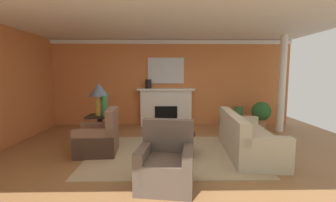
{
  "coord_description": "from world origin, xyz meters",
  "views": [
    {
      "loc": [
        -0.12,
        -4.74,
        1.67
      ],
      "look_at": [
        -0.01,
        1.01,
        1.0
      ],
      "focal_mm": 25.39,
      "sensor_mm": 36.0,
      "label": 1
    }
  ],
  "objects_px": {
    "side_table": "(100,128)",
    "vase_tall_corner": "(238,117)",
    "sofa": "(247,140)",
    "vase_mantel_left": "(148,84)",
    "potted_plant": "(261,113)",
    "mantel_mirror": "(166,71)",
    "armchair_near_window": "(99,139)",
    "coffee_table": "(171,138)",
    "vase_on_side_table": "(105,106)",
    "table_lamp": "(99,93)",
    "armchair_facing_fireplace": "(166,165)",
    "fireplace": "(166,108)"
  },
  "relations": [
    {
      "from": "fireplace",
      "to": "mantel_mirror",
      "type": "distance_m",
      "value": 1.2
    },
    {
      "from": "armchair_near_window",
      "to": "side_table",
      "type": "xyz_separation_m",
      "value": [
        -0.15,
        0.65,
        0.09
      ]
    },
    {
      "from": "vase_on_side_table",
      "to": "potted_plant",
      "type": "distance_m",
      "value": 4.54
    },
    {
      "from": "sofa",
      "to": "coffee_table",
      "type": "height_order",
      "value": "sofa"
    },
    {
      "from": "table_lamp",
      "to": "vase_mantel_left",
      "type": "relative_size",
      "value": 2.67
    },
    {
      "from": "vase_mantel_left",
      "to": "potted_plant",
      "type": "xyz_separation_m",
      "value": [
        3.38,
        -0.5,
        -0.85
      ]
    },
    {
      "from": "sofa",
      "to": "vase_on_side_table",
      "type": "bearing_deg",
      "value": 169.06
    },
    {
      "from": "sofa",
      "to": "vase_mantel_left",
      "type": "distance_m",
      "value": 3.59
    },
    {
      "from": "table_lamp",
      "to": "potted_plant",
      "type": "xyz_separation_m",
      "value": [
        4.4,
        1.43,
        -0.73
      ]
    },
    {
      "from": "side_table",
      "to": "coffee_table",
      "type": "bearing_deg",
      "value": -22.69
    },
    {
      "from": "potted_plant",
      "to": "side_table",
      "type": "bearing_deg",
      "value": -162.0
    },
    {
      "from": "armchair_facing_fireplace",
      "to": "table_lamp",
      "type": "distance_m",
      "value": 2.73
    },
    {
      "from": "mantel_mirror",
      "to": "table_lamp",
      "type": "relative_size",
      "value": 1.52
    },
    {
      "from": "mantel_mirror",
      "to": "side_table",
      "type": "bearing_deg",
      "value": -126.72
    },
    {
      "from": "mantel_mirror",
      "to": "armchair_near_window",
      "type": "height_order",
      "value": "mantel_mirror"
    },
    {
      "from": "side_table",
      "to": "vase_mantel_left",
      "type": "relative_size",
      "value": 2.49
    },
    {
      "from": "vase_mantel_left",
      "to": "potted_plant",
      "type": "relative_size",
      "value": 0.34
    },
    {
      "from": "sofa",
      "to": "table_lamp",
      "type": "bearing_deg",
      "value": 167.5
    },
    {
      "from": "armchair_near_window",
      "to": "side_table",
      "type": "distance_m",
      "value": 0.67
    },
    {
      "from": "vase_on_side_table",
      "to": "potted_plant",
      "type": "bearing_deg",
      "value": 20.04
    },
    {
      "from": "potted_plant",
      "to": "table_lamp",
      "type": "bearing_deg",
      "value": -162.0
    },
    {
      "from": "side_table",
      "to": "table_lamp",
      "type": "distance_m",
      "value": 0.82
    },
    {
      "from": "mantel_mirror",
      "to": "vase_tall_corner",
      "type": "height_order",
      "value": "mantel_mirror"
    },
    {
      "from": "coffee_table",
      "to": "vase_on_side_table",
      "type": "height_order",
      "value": "vase_on_side_table"
    },
    {
      "from": "potted_plant",
      "to": "armchair_facing_fireplace",
      "type": "bearing_deg",
      "value": -129.35
    },
    {
      "from": "mantel_mirror",
      "to": "coffee_table",
      "type": "xyz_separation_m",
      "value": [
        0.08,
        -2.79,
        -1.42
      ]
    },
    {
      "from": "armchair_facing_fireplace",
      "to": "vase_tall_corner",
      "type": "bearing_deg",
      "value": 58.82
    },
    {
      "from": "vase_mantel_left",
      "to": "potted_plant",
      "type": "bearing_deg",
      "value": -8.45
    },
    {
      "from": "armchair_facing_fireplace",
      "to": "vase_mantel_left",
      "type": "xyz_separation_m",
      "value": [
        -0.51,
        4.0,
        1.04
      ]
    },
    {
      "from": "coffee_table",
      "to": "vase_on_side_table",
      "type": "bearing_deg",
      "value": 159.21
    },
    {
      "from": "fireplace",
      "to": "potted_plant",
      "type": "distance_m",
      "value": 2.88
    },
    {
      "from": "potted_plant",
      "to": "armchair_near_window",
      "type": "bearing_deg",
      "value": -154.0
    },
    {
      "from": "mantel_mirror",
      "to": "vase_tall_corner",
      "type": "distance_m",
      "value": 2.68
    },
    {
      "from": "armchair_facing_fireplace",
      "to": "vase_tall_corner",
      "type": "xyz_separation_m",
      "value": [
        2.27,
        3.75,
        0.02
      ]
    },
    {
      "from": "fireplace",
      "to": "armchair_near_window",
      "type": "bearing_deg",
      "value": -118.43
    },
    {
      "from": "armchair_facing_fireplace",
      "to": "vase_mantel_left",
      "type": "bearing_deg",
      "value": 97.22
    },
    {
      "from": "mantel_mirror",
      "to": "table_lamp",
      "type": "distance_m",
      "value": 2.67
    },
    {
      "from": "mantel_mirror",
      "to": "vase_mantel_left",
      "type": "height_order",
      "value": "mantel_mirror"
    },
    {
      "from": "sofa",
      "to": "coffee_table",
      "type": "relative_size",
      "value": 2.16
    },
    {
      "from": "coffee_table",
      "to": "potted_plant",
      "type": "distance_m",
      "value": 3.47
    },
    {
      "from": "sofa",
      "to": "table_lamp",
      "type": "height_order",
      "value": "table_lamp"
    },
    {
      "from": "vase_mantel_left",
      "to": "mantel_mirror",
      "type": "bearing_deg",
      "value": 17.18
    },
    {
      "from": "mantel_mirror",
      "to": "armchair_near_window",
      "type": "distance_m",
      "value": 3.41
    },
    {
      "from": "armchair_near_window",
      "to": "sofa",
      "type": "bearing_deg",
      "value": -1.26
    },
    {
      "from": "vase_on_side_table",
      "to": "vase_mantel_left",
      "type": "distance_m",
      "value": 2.26
    },
    {
      "from": "side_table",
      "to": "vase_tall_corner",
      "type": "distance_m",
      "value": 4.15
    },
    {
      "from": "sofa",
      "to": "vase_on_side_table",
      "type": "distance_m",
      "value": 3.18
    },
    {
      "from": "sofa",
      "to": "vase_tall_corner",
      "type": "height_order",
      "value": "sofa"
    },
    {
      "from": "table_lamp",
      "to": "vase_tall_corner",
      "type": "height_order",
      "value": "table_lamp"
    },
    {
      "from": "mantel_mirror",
      "to": "sofa",
      "type": "xyz_separation_m",
      "value": [
        1.65,
        -2.81,
        -1.46
      ]
    }
  ]
}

